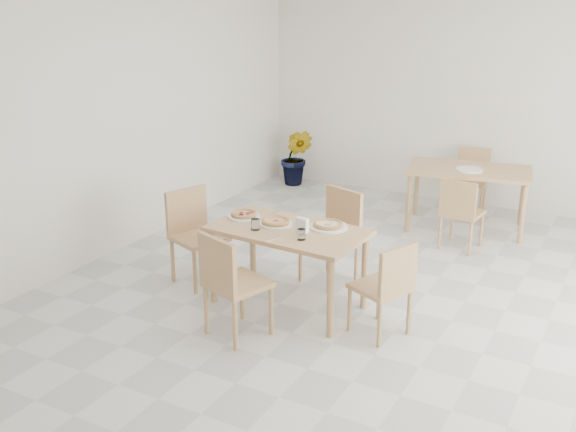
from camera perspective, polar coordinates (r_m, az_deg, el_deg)
The scene contains 21 objects.
main_table at distance 6.02m, azimuth 0.00°, elevation -1.89°, with size 1.41×0.85×0.75m.
chair_south at distance 5.53m, azimuth -4.97°, elevation -5.34°, with size 0.57×0.57×0.91m.
chair_north at distance 6.63m, azimuth 4.02°, elevation -1.11°, with size 0.58×0.58×0.92m.
chair_west at distance 6.67m, azimuth -7.96°, elevation -1.11°, with size 0.58×0.58×0.92m.
chair_east at distance 5.61m, azimuth 8.41°, elevation -5.67°, with size 0.54×0.54×0.83m.
plate_margherita at distance 6.09m, azimuth -1.04°, elevation -0.66°, with size 0.30×0.30×0.02m, color white.
plate_mushroom at distance 6.02m, azimuth 3.43°, elevation -0.92°, with size 0.35×0.35×0.02m, color white.
plate_pepperoni at distance 6.29m, azimuth -3.76°, elevation -0.03°, with size 0.31×0.31×0.02m, color white.
pizza_margherita at distance 6.08m, azimuth -1.04°, elevation -0.46°, with size 0.31×0.31×0.03m.
pizza_mushroom at distance 6.01m, azimuth 3.44°, elevation -0.71°, with size 0.33×0.33×0.03m.
pizza_pepperoni at distance 6.29m, azimuth -3.77°, elevation 0.17°, with size 0.25×0.25×0.03m.
tumbler_a at distance 5.95m, azimuth -2.79°, elevation -0.71°, with size 0.08×0.08×0.10m, color white.
tumbler_b at distance 5.71m, azimuth 1.15°, elevation -1.56°, with size 0.07×0.07×0.09m, color white.
napkin_holder at distance 5.85m, azimuth 1.21°, elevation -0.85°, with size 0.13×0.08×0.14m.
fork_a at distance 6.39m, azimuth -1.14°, elevation 0.26°, with size 0.01×0.17×0.01m, color silver.
fork_b at distance 5.75m, azimuth -1.23°, elevation -1.91°, with size 0.02×0.19×0.01m, color silver.
second_table at distance 8.30m, azimuth 15.04°, elevation 3.32°, with size 1.55×1.07×0.75m.
chair_back_s at distance 7.62m, azimuth 14.38°, elevation 0.54°, with size 0.44×0.44×0.82m.
chair_back_n at distance 9.05m, azimuth 15.28°, elevation 3.33°, with size 0.45×0.45×0.82m.
plate_empty at distance 8.19m, azimuth 15.10°, elevation 3.81°, with size 0.31×0.31×0.02m, color white.
potted_plant at distance 9.93m, azimuth 0.71°, elevation 5.00°, with size 0.46×0.37×0.84m, color #376C20.
Camera 1 is at (2.06, -5.35, 2.78)m, focal length 42.00 mm.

